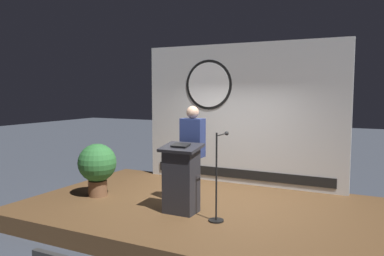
{
  "coord_description": "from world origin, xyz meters",
  "views": [
    {
      "loc": [
        2.78,
        -6.05,
        2.33
      ],
      "look_at": [
        -0.19,
        -0.12,
        1.69
      ],
      "focal_mm": 35.93,
      "sensor_mm": 36.0,
      "label": 1
    }
  ],
  "objects_px": {
    "podium": "(181,179)",
    "potted_plant": "(97,165)",
    "speaker_person": "(193,155)",
    "microphone_stand": "(218,190)"
  },
  "relations": [
    {
      "from": "podium",
      "to": "speaker_person",
      "type": "height_order",
      "value": "speaker_person"
    },
    {
      "from": "speaker_person",
      "to": "microphone_stand",
      "type": "bearing_deg",
      "value": -38.17
    },
    {
      "from": "podium",
      "to": "microphone_stand",
      "type": "xyz_separation_m",
      "value": [
        0.7,
        -0.09,
        -0.08
      ]
    },
    {
      "from": "podium",
      "to": "microphone_stand",
      "type": "distance_m",
      "value": 0.71
    },
    {
      "from": "microphone_stand",
      "to": "potted_plant",
      "type": "height_order",
      "value": "microphone_stand"
    },
    {
      "from": "podium",
      "to": "potted_plant",
      "type": "relative_size",
      "value": 1.15
    },
    {
      "from": "podium",
      "to": "speaker_person",
      "type": "relative_size",
      "value": 0.66
    },
    {
      "from": "podium",
      "to": "speaker_person",
      "type": "distance_m",
      "value": 0.58
    },
    {
      "from": "microphone_stand",
      "to": "podium",
      "type": "bearing_deg",
      "value": 172.61
    },
    {
      "from": "potted_plant",
      "to": "podium",
      "type": "bearing_deg",
      "value": -5.09
    }
  ]
}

